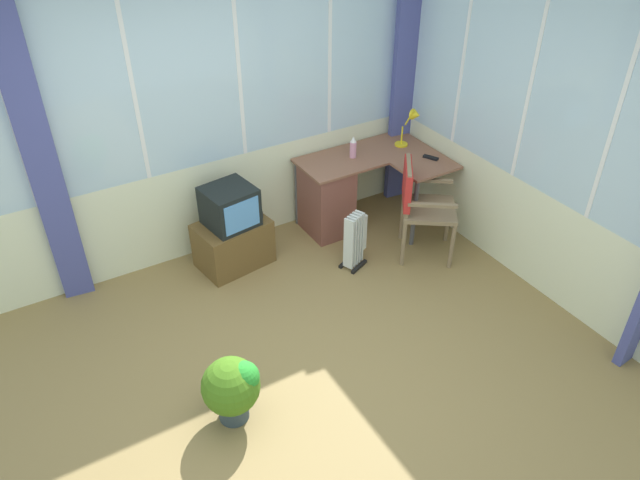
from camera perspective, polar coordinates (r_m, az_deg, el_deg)
name	(u,v)px	position (r m, az deg, el deg)	size (l,w,h in m)	color
ground	(309,381)	(4.64, -1.03, -13.18)	(5.52, 4.90, 0.06)	olive
north_window_panel	(191,114)	(5.33, -12.07, 11.55)	(4.52, 0.07, 2.75)	silver
east_window_panel	(563,142)	(5.09, 22.01, 8.61)	(0.07, 3.90, 2.75)	silver
curtain_north_left	(41,158)	(5.06, -24.94, 7.06)	(0.24, 0.07, 2.65)	#494F94
curtain_corner	(404,79)	(6.21, 7.96, 14.89)	(0.24, 0.07, 2.65)	#494F94
desk	(333,193)	(5.94, 1.26, 4.42)	(1.33, 0.98, 0.74)	brown
desk_lamp	(412,122)	(6.08, 8.74, 11.00)	(0.23, 0.20, 0.39)	yellow
tv_remote	(431,158)	(5.96, 10.43, 7.68)	(0.04, 0.15, 0.02)	black
spray_bottle	(353,147)	(5.86, 3.16, 8.75)	(0.06, 0.06, 0.22)	#D895B7
wooden_armchair	(417,197)	(5.55, 9.15, 4.00)	(0.67, 0.67, 0.94)	#806B4E
tv_on_stand	(232,231)	(5.52, -8.29, 0.82)	(0.70, 0.53, 0.80)	brown
space_heater	(355,239)	(5.50, 3.38, 0.07)	(0.29, 0.25, 0.55)	silver
potted_plant	(233,387)	(4.20, -8.27, -13.59)	(0.40, 0.40, 0.51)	#31404A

